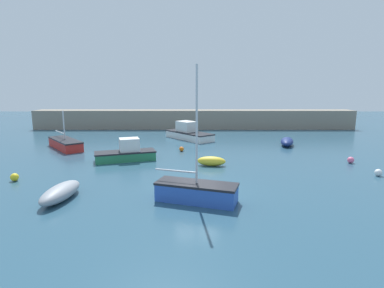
# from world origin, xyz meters

# --- Properties ---
(ground_plane) EXTENTS (120.00, 120.00, 0.20)m
(ground_plane) POSITION_xyz_m (0.00, 0.00, -0.10)
(ground_plane) COLOR #284C60
(harbor_breakwater) EXTENTS (46.12, 3.03, 2.70)m
(harbor_breakwater) POSITION_xyz_m (0.00, 27.34, 1.35)
(harbor_breakwater) COLOR gray
(harbor_breakwater) RESTS_ON ground_plane
(sailboat_short_mast) EXTENTS (4.89, 5.44, 3.73)m
(sailboat_short_mast) POSITION_xyz_m (-12.75, 12.28, 0.48)
(sailboat_short_mast) COLOR red
(sailboat_short_mast) RESTS_ON ground_plane
(rowboat_white_midwater) EXTENTS (1.58, 3.55, 0.82)m
(rowboat_white_midwater) POSITION_xyz_m (-7.28, -1.45, 0.41)
(rowboat_white_midwater) COLOR gray
(rowboat_white_midwater) RESTS_ON ground_plane
(cabin_cruiser_white) EXTENTS (5.83, 6.45, 2.05)m
(cabin_cruiser_white) POSITION_xyz_m (-0.71, 17.94, 0.70)
(cabin_cruiser_white) COLOR white
(cabin_cruiser_white) RESTS_ON ground_plane
(fishing_dinghy_green) EXTENTS (2.29, 1.22, 0.72)m
(fishing_dinghy_green) POSITION_xyz_m (1.19, 5.68, 0.36)
(fishing_dinghy_green) COLOR yellow
(fishing_dinghy_green) RESTS_ON ground_plane
(motorboat_with_cabin) EXTENTS (5.16, 3.18, 1.83)m
(motorboat_with_cabin) POSITION_xyz_m (-5.69, 7.43, 0.62)
(motorboat_with_cabin) COLOR #287A4C
(motorboat_with_cabin) RESTS_ON ground_plane
(open_tender_yellow) EXTENTS (2.27, 3.57, 0.83)m
(open_tender_yellow) POSITION_xyz_m (9.54, 13.84, 0.41)
(open_tender_yellow) COLOR navy
(open_tender_yellow) RESTS_ON ground_plane
(sailboat_tall_mast) EXTENTS (4.49, 2.69, 7.01)m
(sailboat_tall_mast) POSITION_xyz_m (-0.06, -1.68, 0.55)
(sailboat_tall_mast) COLOR #2D56B7
(sailboat_tall_mast) RESTS_ON ground_plane
(mooring_buoy_orange) EXTENTS (0.44, 0.44, 0.44)m
(mooring_buoy_orange) POSITION_xyz_m (-1.28, 10.99, 0.22)
(mooring_buoy_orange) COLOR orange
(mooring_buoy_orange) RESTS_ON ground_plane
(mooring_buoy_pink) EXTENTS (0.50, 0.50, 0.50)m
(mooring_buoy_pink) POSITION_xyz_m (12.30, 6.46, 0.25)
(mooring_buoy_pink) COLOR #EA668C
(mooring_buoy_pink) RESTS_ON ground_plane
(mooring_buoy_yellow) EXTENTS (0.50, 0.50, 0.50)m
(mooring_buoy_yellow) POSITION_xyz_m (-11.66, 1.81, 0.25)
(mooring_buoy_yellow) COLOR yellow
(mooring_buoy_yellow) RESTS_ON ground_plane
(mooring_buoy_white) EXTENTS (0.48, 0.48, 0.48)m
(mooring_buoy_white) POSITION_xyz_m (12.33, 2.92, 0.24)
(mooring_buoy_white) COLOR white
(mooring_buoy_white) RESTS_ON ground_plane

